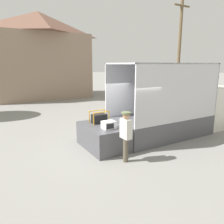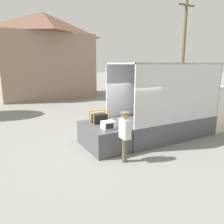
# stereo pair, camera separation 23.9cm
# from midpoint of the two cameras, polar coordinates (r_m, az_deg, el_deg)

# --- Properties ---
(ground_plane) EXTENTS (160.00, 160.00, 0.00)m
(ground_plane) POSITION_cam_midpoint_polar(r_m,az_deg,el_deg) (9.47, 0.93, -8.39)
(ground_plane) COLOR gray
(box_truck) EXTENTS (6.87, 2.32, 3.42)m
(box_truck) POSITION_cam_midpoint_polar(r_m,az_deg,el_deg) (11.63, 17.62, -0.12)
(box_truck) COLOR silver
(box_truck) RESTS_ON ground
(tailgate_deck) EXTENTS (1.46, 2.20, 0.95)m
(tailgate_deck) POSITION_cam_midpoint_polar(r_m,az_deg,el_deg) (8.98, -3.08, -6.37)
(tailgate_deck) COLOR #4C4C51
(tailgate_deck) RESTS_ON ground
(microwave) EXTENTS (0.48, 0.42, 0.29)m
(microwave) POSITION_cam_midpoint_polar(r_m,az_deg,el_deg) (8.33, -1.69, -3.39)
(microwave) COLOR white
(microwave) RESTS_ON tailgate_deck
(portable_generator) EXTENTS (0.74, 0.45, 0.51)m
(portable_generator) POSITION_cam_midpoint_polar(r_m,az_deg,el_deg) (9.16, -4.00, -1.64)
(portable_generator) COLOR black
(portable_generator) RESTS_ON tailgate_deck
(worker_person) EXTENTS (0.32, 0.44, 1.79)m
(worker_person) POSITION_cam_midpoint_polar(r_m,az_deg,el_deg) (7.50, 2.75, -5.11)
(worker_person) COLOR brown
(worker_person) RESTS_ON ground
(house_backdrop) EXTENTS (9.15, 6.42, 8.43)m
(house_backdrop) POSITION_cam_midpoint_polar(r_m,az_deg,el_deg) (24.01, -18.51, 13.98)
(house_backdrop) COLOR gray
(house_backdrop) RESTS_ON ground
(utility_pole) EXTENTS (1.80, 0.28, 8.93)m
(utility_pole) POSITION_cam_midpoint_polar(r_m,az_deg,el_deg) (21.30, 16.82, 15.27)
(utility_pole) COLOR brown
(utility_pole) RESTS_ON ground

